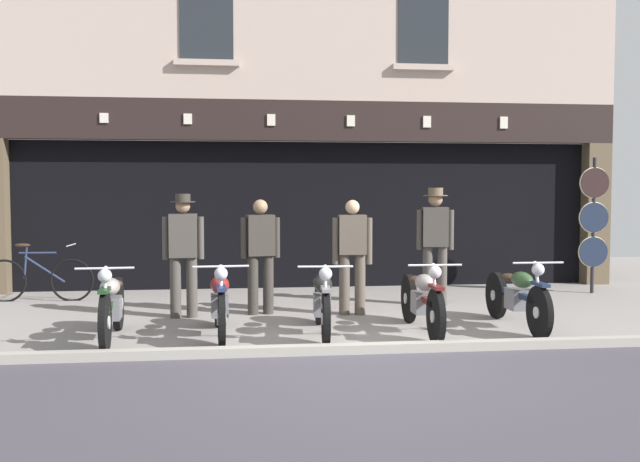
% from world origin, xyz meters
% --- Properties ---
extents(ground, '(23.11, 22.00, 0.18)m').
position_xyz_m(ground, '(0.00, -0.98, -0.04)').
color(ground, gray).
extents(shop_facade, '(11.41, 4.42, 6.07)m').
position_xyz_m(shop_facade, '(0.00, 7.03, 1.67)').
color(shop_facade, black).
rests_on(shop_facade, ground).
extents(motorcycle_left, '(0.62, 1.97, 0.93)m').
position_xyz_m(motorcycle_left, '(-2.76, 1.05, 0.43)').
color(motorcycle_left, black).
rests_on(motorcycle_left, ground).
extents(motorcycle_center_left, '(0.62, 1.95, 0.92)m').
position_xyz_m(motorcycle_center_left, '(-1.52, 1.12, 0.43)').
color(motorcycle_center_left, black).
rests_on(motorcycle_center_left, ground).
extents(motorcycle_center, '(0.62, 2.03, 0.91)m').
position_xyz_m(motorcycle_center, '(-0.30, 1.09, 0.42)').
color(motorcycle_center, black).
rests_on(motorcycle_center, ground).
extents(motorcycle_center_right, '(0.62, 2.02, 0.91)m').
position_xyz_m(motorcycle_center_right, '(0.93, 1.06, 0.42)').
color(motorcycle_center_right, black).
rests_on(motorcycle_center_right, ground).
extents(motorcycle_right, '(0.62, 2.01, 0.91)m').
position_xyz_m(motorcycle_right, '(2.21, 1.21, 0.42)').
color(motorcycle_right, black).
rests_on(motorcycle_right, ground).
extents(salesman_left, '(0.56, 0.34, 1.70)m').
position_xyz_m(salesman_left, '(-2.03, 2.48, 0.94)').
color(salesman_left, '#47423D').
rests_on(salesman_left, ground).
extents(shopkeeper_center, '(0.55, 0.28, 1.62)m').
position_xyz_m(shopkeeper_center, '(-0.98, 2.62, 0.89)').
color(shopkeeper_center, '#38332D').
rests_on(shopkeeper_center, ground).
extents(salesman_right, '(0.56, 0.26, 1.61)m').
position_xyz_m(salesman_right, '(0.30, 2.42, 0.89)').
color(salesman_right, brown).
rests_on(salesman_right, ground).
extents(assistant_far_right, '(0.55, 0.36, 1.78)m').
position_xyz_m(assistant_far_right, '(1.68, 3.10, 1.00)').
color(assistant_far_right, '#47423D').
rests_on(assistant_far_right, ground).
extents(tyre_sign_pole, '(0.53, 0.07, 2.29)m').
position_xyz_m(tyre_sign_pole, '(4.68, 3.99, 1.27)').
color(tyre_sign_pole, '#232328').
rests_on(tyre_sign_pole, ground).
extents(advert_board_near, '(0.65, 0.03, 1.12)m').
position_xyz_m(advert_board_near, '(-1.74, 5.40, 1.70)').
color(advert_board_near, beige).
extents(advert_board_far, '(0.83, 0.03, 1.03)m').
position_xyz_m(advert_board_far, '(-3.03, 5.40, 1.61)').
color(advert_board_far, silver).
extents(leaning_bicycle, '(1.72, 0.50, 0.93)m').
position_xyz_m(leaning_bicycle, '(-4.41, 4.22, 0.37)').
color(leaning_bicycle, black).
rests_on(leaning_bicycle, ground).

